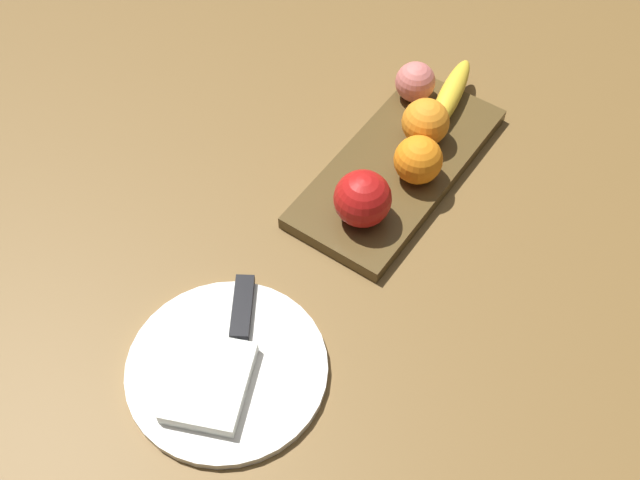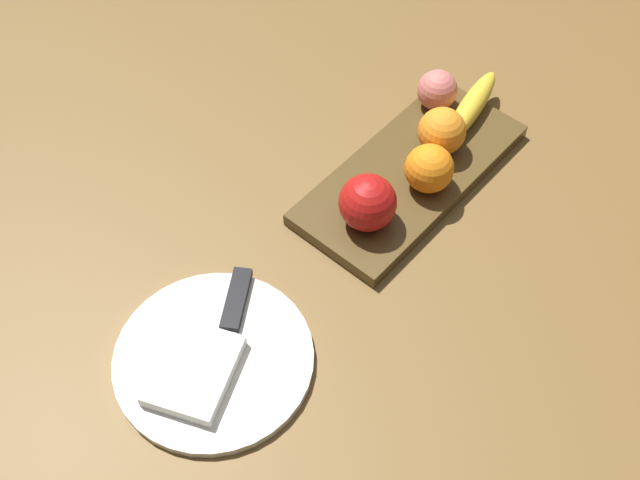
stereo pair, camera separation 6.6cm
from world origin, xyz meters
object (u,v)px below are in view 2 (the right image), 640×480
object	(u,v)px
banana	(473,107)
orange_near_banana	(442,131)
fruit_tray	(410,174)
peach	(437,90)
knife	(234,310)
dinner_plate	(214,359)
orange_near_apple	(429,168)
apple	(368,203)
folded_napkin	(194,370)

from	to	relation	value
banana	orange_near_banana	world-z (taller)	orange_near_banana
fruit_tray	peach	world-z (taller)	peach
peach	knife	world-z (taller)	peach
peach	dinner_plate	world-z (taller)	peach
orange_near_apple	orange_near_banana	bearing A→B (deg)	-157.32
apple	orange_near_banana	distance (m)	0.17
fruit_tray	knife	xyz separation A→B (m)	(0.33, -0.03, 0.01)
knife	banana	bearing A→B (deg)	143.69
dinner_plate	fruit_tray	bearing A→B (deg)	180.00
knife	dinner_plate	bearing A→B (deg)	-10.24
apple	orange_near_banana	xyz separation A→B (m)	(-0.17, -0.01, -0.00)
apple	folded_napkin	distance (m)	0.31
banana	knife	size ratio (longest dim) A/B	1.01
folded_napkin	fruit_tray	bearing A→B (deg)	180.00
apple	fruit_tray	bearing A→B (deg)	-174.43
orange_near_banana	orange_near_apple	bearing A→B (deg)	22.68
orange_near_apple	dinner_plate	world-z (taller)	orange_near_apple
folded_napkin	knife	distance (m)	0.10
peach	folded_napkin	xyz separation A→B (m)	(0.55, 0.05, -0.03)
fruit_tray	folded_napkin	xyz separation A→B (m)	(0.42, -0.00, 0.01)
orange_near_banana	banana	bearing A→B (deg)	-178.30
apple	knife	xyz separation A→B (m)	(0.22, -0.04, -0.04)
apple	folded_napkin	bearing A→B (deg)	-2.06
orange_near_apple	dinner_plate	xyz separation A→B (m)	(0.38, -0.03, -0.05)
peach	banana	bearing A→B (deg)	109.33
apple	banana	bearing A→B (deg)	-178.27
peach	apple	bearing A→B (deg)	14.58
orange_near_apple	orange_near_banana	xyz separation A→B (m)	(-0.07, -0.03, 0.00)
peach	knife	size ratio (longest dim) A/B	0.37
orange_near_apple	orange_near_banana	size ratio (longest dim) A/B	0.99
folded_napkin	banana	bearing A→B (deg)	179.67
orange_near_banana	folded_napkin	world-z (taller)	orange_near_banana
orange_near_apple	knife	world-z (taller)	orange_near_apple
peach	folded_napkin	distance (m)	0.55
peach	knife	distance (m)	0.46
peach	dinner_plate	distance (m)	0.52
orange_near_banana	fruit_tray	bearing A→B (deg)	-5.63
banana	orange_near_apple	world-z (taller)	orange_near_apple
fruit_tray	orange_near_banana	xyz separation A→B (m)	(-0.06, 0.01, 0.05)
orange_near_banana	dinner_plate	world-z (taller)	orange_near_banana
dinner_plate	knife	xyz separation A→B (m)	(-0.06, -0.03, 0.01)
fruit_tray	orange_near_apple	world-z (taller)	orange_near_apple
banana	orange_near_apple	distance (m)	0.16
fruit_tray	apple	size ratio (longest dim) A/B	4.66
apple	knife	distance (m)	0.22
fruit_tray	orange_near_banana	size ratio (longest dim) A/B	5.26
folded_napkin	knife	bearing A→B (deg)	-164.48
folded_napkin	peach	bearing A→B (deg)	-174.65
peach	orange_near_banana	bearing A→B (deg)	40.26
fruit_tray	folded_napkin	distance (m)	0.42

